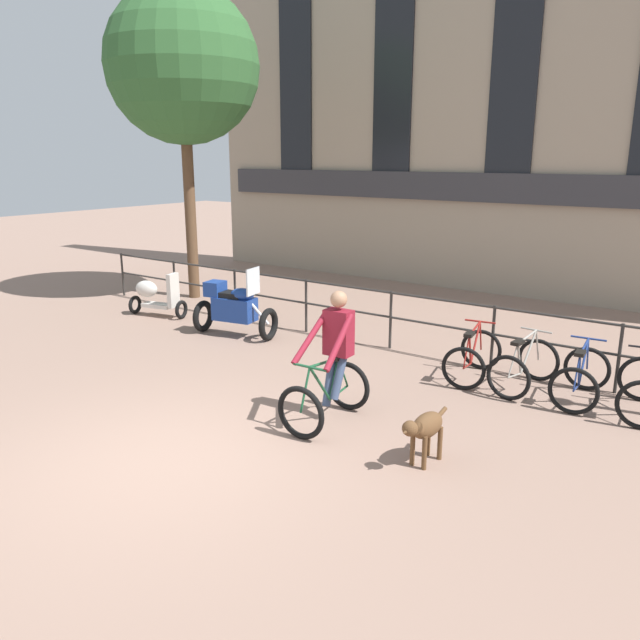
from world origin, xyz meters
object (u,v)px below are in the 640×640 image
(parked_bicycle_mid_left, at_px, (524,367))
(parked_bicycle_mid_right, at_px, (581,378))
(parked_bicycle_near_lamp, at_px, (473,357))
(dog, at_px, (425,428))
(parked_scooter, at_px, (155,295))
(parked_motorcycle, at_px, (234,307))
(cyclist_with_bike, at_px, (331,364))

(parked_bicycle_mid_left, xyz_separation_m, parked_bicycle_mid_right, (0.79, -0.00, 0.00))
(parked_bicycle_near_lamp, xyz_separation_m, parked_bicycle_mid_left, (0.79, -0.00, 0.00))
(dog, height_order, parked_bicycle_near_lamp, parked_bicycle_near_lamp)
(parked_scooter, bearing_deg, parked_motorcycle, -106.56)
(parked_motorcycle, xyz_separation_m, parked_bicycle_mid_right, (6.23, 0.37, -0.20))
(parked_bicycle_near_lamp, distance_m, parked_bicycle_mid_left, 0.79)
(dog, height_order, parked_scooter, parked_scooter)
(cyclist_with_bike, height_order, parked_motorcycle, cyclist_with_bike)
(dog, distance_m, parked_motorcycle, 5.86)
(parked_bicycle_near_lamp, distance_m, parked_scooter, 7.07)
(dog, relative_size, parked_bicycle_mid_left, 0.74)
(cyclist_with_bike, relative_size, parked_motorcycle, 1.02)
(parked_scooter, bearing_deg, dog, -122.60)
(parked_motorcycle, distance_m, parked_bicycle_near_lamp, 4.66)
(dog, relative_size, parked_scooter, 0.65)
(cyclist_with_bike, xyz_separation_m, parked_motorcycle, (-3.74, 2.17, -0.20))
(cyclist_with_bike, distance_m, parked_scooter, 6.59)
(parked_bicycle_near_lamp, height_order, parked_bicycle_mid_right, same)
(cyclist_with_bike, bearing_deg, parked_scooter, 157.53)
(cyclist_with_bike, bearing_deg, parked_bicycle_mid_left, 54.25)
(cyclist_with_bike, height_order, parked_bicycle_mid_right, cyclist_with_bike)
(parked_motorcycle, relative_size, parked_bicycle_near_lamp, 1.41)
(parked_bicycle_mid_left, bearing_deg, parked_motorcycle, 9.63)
(parked_bicycle_near_lamp, relative_size, parked_bicycle_mid_right, 1.03)
(parked_bicycle_mid_right, bearing_deg, parked_bicycle_mid_left, -3.84)
(dog, bearing_deg, parked_bicycle_mid_left, 93.34)
(cyclist_with_bike, xyz_separation_m, dog, (1.53, -0.39, -0.33))
(dog, distance_m, parked_bicycle_mid_right, 3.08)
(cyclist_with_bike, relative_size, parked_bicycle_mid_left, 1.45)
(parked_bicycle_near_lamp, relative_size, parked_bicycle_mid_left, 1.01)
(cyclist_with_bike, distance_m, parked_motorcycle, 4.32)
(parked_bicycle_mid_right, distance_m, parked_scooter, 8.66)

